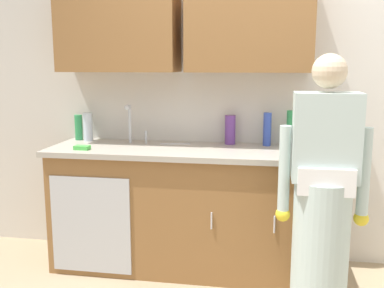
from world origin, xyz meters
The scene contains 13 objects.
kitchen_wall_with_uppers centered at (-0.14, 0.99, 1.48)m, with size 4.80×0.44×2.70m.
counter_cabinet centered at (-0.55, 0.70, 0.45)m, with size 1.90×0.62×0.90m.
countertop centered at (-0.55, 0.70, 0.92)m, with size 1.96×0.66×0.04m, color #A8A093.
sink centered at (-0.94, 0.71, 0.93)m, with size 0.50×0.36×0.35m.
person_at_sink centered at (0.44, 0.13, 0.69)m, with size 0.55×0.34×1.62m.
bottle_water_tall centered at (-1.35, 0.88, 1.06)m, with size 0.07×0.07×0.23m, color silver.
bottle_soap centered at (-0.19, 0.93, 1.05)m, with size 0.08×0.08×0.23m, color #66388C.
bottle_cleaner_spray centered at (-1.44, 0.92, 1.04)m, with size 0.06×0.06×0.21m, color #2D8C4C.
bottle_dish_liquid centered at (0.10, 0.91, 1.07)m, with size 0.06×0.06×0.26m, color #334CB2.
bottle_water_short centered at (0.27, 0.91, 1.08)m, with size 0.06×0.06×0.27m, color #2D8C4C.
cup_by_sink centered at (0.28, 0.55, 0.99)m, with size 0.08×0.08×0.10m, color #33478C.
knife_on_counter centered at (-0.61, 0.85, 0.94)m, with size 0.24×0.02×0.01m, color silver.
sponge centered at (-1.24, 0.52, 0.96)m, with size 0.11×0.07×0.03m, color #4CBF4C.
Camera 1 is at (0.10, -2.53, 1.56)m, focal length 41.83 mm.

